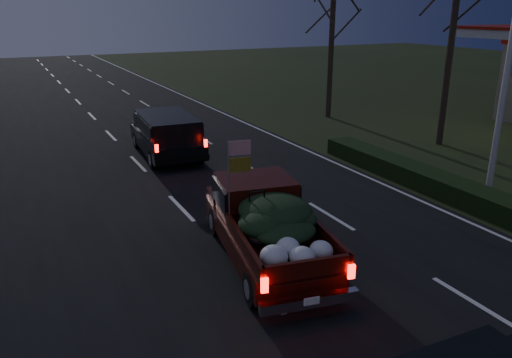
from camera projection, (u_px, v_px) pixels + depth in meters
name	position (u px, v px, depth m)	size (l,w,h in m)	color
ground	(258.00, 288.00, 10.54)	(120.00, 120.00, 0.00)	black
road_asphalt	(258.00, 288.00, 10.54)	(14.00, 120.00, 0.02)	black
hedge_row	(428.00, 180.00, 16.32)	(1.00, 10.00, 0.60)	black
bare_tree_far	(333.00, 16.00, 25.59)	(3.60, 3.60, 7.00)	black
pickup_truck	(266.00, 220.00, 11.50)	(2.74, 5.22, 2.60)	#3E0F08
lead_suv	(167.00, 131.00, 19.63)	(2.30, 4.89, 1.37)	black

